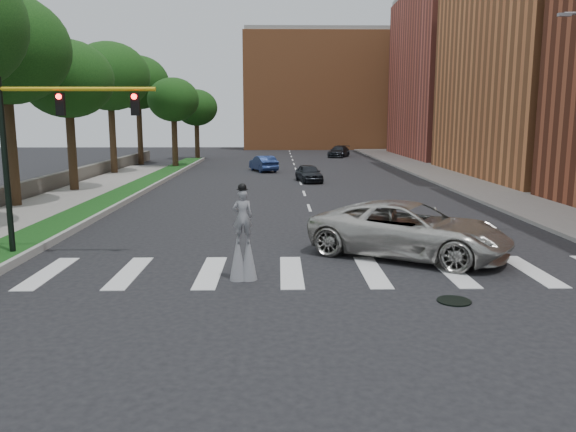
% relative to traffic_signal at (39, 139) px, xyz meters
% --- Properties ---
extents(ground_plane, '(160.00, 160.00, 0.00)m').
position_rel_traffic_signal_xyz_m(ground_plane, '(9.78, -3.00, -4.15)').
color(ground_plane, black).
rests_on(ground_plane, ground).
extents(grass_median, '(2.00, 60.00, 0.25)m').
position_rel_traffic_signal_xyz_m(grass_median, '(-1.72, 17.00, -4.03)').
color(grass_median, '#113E13').
rests_on(grass_median, ground).
extents(median_curb, '(0.20, 60.00, 0.28)m').
position_rel_traffic_signal_xyz_m(median_curb, '(-0.67, 17.00, -4.01)').
color(median_curb, '#969691').
rests_on(median_curb, ground).
extents(sidewalk_left, '(4.00, 60.00, 0.18)m').
position_rel_traffic_signal_xyz_m(sidewalk_left, '(-4.72, 7.00, -4.06)').
color(sidewalk_left, gray).
rests_on(sidewalk_left, ground).
extents(sidewalk_right, '(5.00, 90.00, 0.18)m').
position_rel_traffic_signal_xyz_m(sidewalk_right, '(22.28, 22.00, -4.06)').
color(sidewalk_right, gray).
rests_on(sidewalk_right, ground).
extents(stone_wall, '(0.50, 56.00, 1.10)m').
position_rel_traffic_signal_xyz_m(stone_wall, '(-7.22, 19.00, -3.60)').
color(stone_wall, '#514D46').
rests_on(stone_wall, ground).
extents(manhole, '(0.90, 0.90, 0.04)m').
position_rel_traffic_signal_xyz_m(manhole, '(12.78, -5.00, -4.13)').
color(manhole, black).
rests_on(manhole, ground).
extents(building_mid, '(16.00, 22.00, 24.00)m').
position_rel_traffic_signal_xyz_m(building_mid, '(31.78, 27.00, 7.85)').
color(building_mid, '#BF6D3C').
rests_on(building_mid, ground).
extents(building_far, '(16.00, 22.00, 20.00)m').
position_rel_traffic_signal_xyz_m(building_far, '(31.78, 51.00, 5.85)').
color(building_far, '#B05041').
rests_on(building_far, ground).
extents(building_backdrop, '(26.00, 14.00, 18.00)m').
position_rel_traffic_signal_xyz_m(building_backdrop, '(15.78, 75.00, 4.85)').
color(building_backdrop, '#BF6D3C').
rests_on(building_backdrop, ground).
extents(traffic_signal, '(5.30, 0.23, 6.20)m').
position_rel_traffic_signal_xyz_m(traffic_signal, '(0.00, 0.00, 0.00)').
color(traffic_signal, black).
rests_on(traffic_signal, ground).
extents(stilt_performer, '(0.84, 0.55, 2.95)m').
position_rel_traffic_signal_xyz_m(stilt_performer, '(7.02, -2.82, -3.01)').
color(stilt_performer, '#302013').
rests_on(stilt_performer, ground).
extents(suv_crossing, '(7.62, 6.30, 1.93)m').
position_rel_traffic_signal_xyz_m(suv_crossing, '(12.70, 0.00, -3.18)').
color(suv_crossing, '#B6B4AC').
rests_on(suv_crossing, ground).
extents(car_near, '(2.25, 4.17, 1.35)m').
position_rel_traffic_signal_xyz_m(car_near, '(10.45, 23.77, -3.48)').
color(car_near, black).
rests_on(car_near, ground).
extents(car_mid, '(2.91, 4.67, 1.45)m').
position_rel_traffic_signal_xyz_m(car_mid, '(6.72, 32.59, -3.42)').
color(car_mid, navy).
rests_on(car_mid, ground).
extents(car_far, '(3.54, 5.25, 1.41)m').
position_rel_traffic_signal_xyz_m(car_far, '(15.78, 51.83, -3.44)').
color(car_far, black).
rests_on(car_far, ground).
extents(tree_2, '(6.80, 6.80, 11.31)m').
position_rel_traffic_signal_xyz_m(tree_2, '(-6.18, 11.12, 4.23)').
color(tree_2, '#302013').
rests_on(tree_2, ground).
extents(tree_3, '(5.84, 5.84, 9.82)m').
position_rel_traffic_signal_xyz_m(tree_3, '(-5.44, 17.89, 3.13)').
color(tree_3, '#302013').
rests_on(tree_3, ground).
extents(tree_4, '(6.77, 6.77, 11.23)m').
position_rel_traffic_signal_xyz_m(tree_4, '(-6.20, 29.81, 4.16)').
color(tree_4, '#302013').
rests_on(tree_4, ground).
extents(tree_5, '(6.47, 6.47, 11.26)m').
position_rel_traffic_signal_xyz_m(tree_5, '(-6.48, 40.63, 4.32)').
color(tree_5, '#302013').
rests_on(tree_5, ground).
extents(tree_6, '(4.93, 4.93, 8.71)m').
position_rel_traffic_signal_xyz_m(tree_6, '(-1.99, 35.95, 2.40)').
color(tree_6, '#302013').
rests_on(tree_6, ground).
extents(tree_7, '(5.04, 5.04, 8.24)m').
position_rel_traffic_signal_xyz_m(tree_7, '(-1.61, 48.55, 1.90)').
color(tree_7, '#302013').
rests_on(tree_7, ground).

